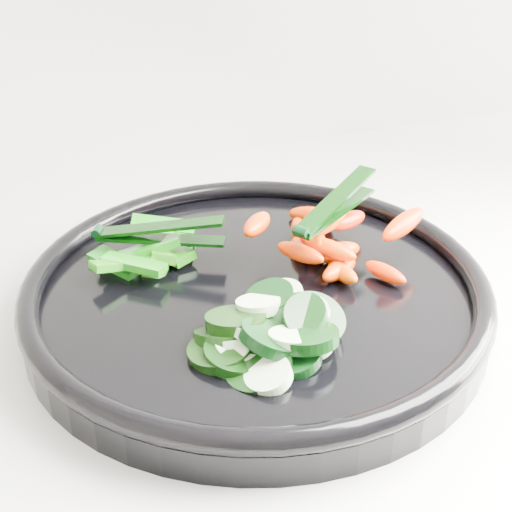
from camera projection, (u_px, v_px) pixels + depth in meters
name	position (u px, v px, depth m)	size (l,w,h in m)	color
veggie_tray	(256.00, 293.00, 0.58)	(0.45, 0.45, 0.04)	black
cucumber_pile	(261.00, 336.00, 0.50)	(0.13, 0.12, 0.04)	black
carrot_pile	(328.00, 239.00, 0.61)	(0.17, 0.16, 0.05)	#EB4000
pepper_pile	(151.00, 252.00, 0.61)	(0.11, 0.10, 0.04)	#206209
tong_carrot	(334.00, 207.00, 0.59)	(0.10, 0.07, 0.02)	black
tong_pepper	(156.00, 233.00, 0.60)	(0.11, 0.06, 0.02)	black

